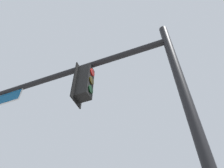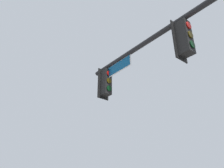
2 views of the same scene
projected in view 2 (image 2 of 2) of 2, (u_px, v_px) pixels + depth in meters
signal_pole_near at (180, 60)px, 6.05m from camera, size 6.70×0.66×7.01m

